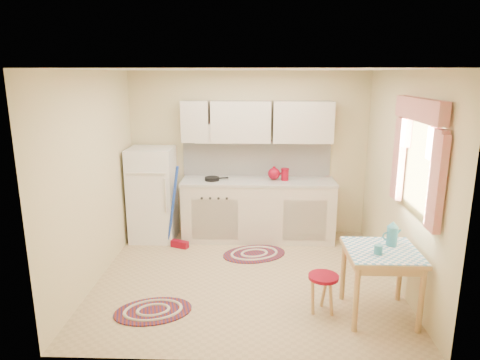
% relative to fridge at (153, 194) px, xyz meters
% --- Properties ---
extents(room_shell, '(3.64, 3.60, 2.52)m').
position_rel_fridge_xyz_m(room_shell, '(1.58, -1.01, 0.90)').
color(room_shell, tan).
rests_on(room_shell, ground).
extents(fridge, '(0.65, 0.60, 1.40)m').
position_rel_fridge_xyz_m(fridge, '(0.00, 0.00, 0.00)').
color(fridge, white).
rests_on(fridge, ground).
extents(broom, '(0.30, 0.22, 1.20)m').
position_rel_fridge_xyz_m(broom, '(0.45, -0.35, -0.10)').
color(broom, '#1D41B9').
rests_on(broom, ground).
extents(base_cabinets, '(2.25, 0.60, 0.88)m').
position_rel_fridge_xyz_m(base_cabinets, '(1.58, 0.05, -0.26)').
color(base_cabinets, beige).
rests_on(base_cabinets, ground).
extents(countertop, '(2.27, 0.62, 0.04)m').
position_rel_fridge_xyz_m(countertop, '(1.58, 0.05, 0.20)').
color(countertop, '#B0AFA7').
rests_on(countertop, base_cabinets).
extents(frying_pan, '(0.26, 0.26, 0.05)m').
position_rel_fridge_xyz_m(frying_pan, '(0.90, 0.00, 0.24)').
color(frying_pan, black).
rests_on(frying_pan, countertop).
extents(red_kettle, '(0.24, 0.23, 0.20)m').
position_rel_fridge_xyz_m(red_kettle, '(1.81, 0.05, 0.32)').
color(red_kettle, maroon).
rests_on(red_kettle, countertop).
extents(red_canister, '(0.11, 0.11, 0.16)m').
position_rel_fridge_xyz_m(red_canister, '(1.97, 0.05, 0.30)').
color(red_canister, maroon).
rests_on(red_canister, countertop).
extents(table, '(0.72, 0.72, 0.72)m').
position_rel_fridge_xyz_m(table, '(2.82, -2.04, -0.34)').
color(table, tan).
rests_on(table, ground).
extents(stool, '(0.40, 0.40, 0.42)m').
position_rel_fridge_xyz_m(stool, '(2.25, -2.01, -0.49)').
color(stool, maroon).
rests_on(stool, ground).
extents(coffee_pot, '(0.16, 0.14, 0.28)m').
position_rel_fridge_xyz_m(coffee_pot, '(2.95, -1.92, 0.16)').
color(coffee_pot, teal).
rests_on(coffee_pot, table).
extents(mug, '(0.10, 0.10, 0.10)m').
position_rel_fridge_xyz_m(mug, '(2.75, -2.14, 0.07)').
color(mug, teal).
rests_on(mug, table).
extents(rug_center, '(1.03, 0.85, 0.02)m').
position_rel_fridge_xyz_m(rug_center, '(1.53, -0.56, -0.69)').
color(rug_center, maroon).
rests_on(rug_center, ground).
extents(rug_left, '(0.94, 0.75, 0.02)m').
position_rel_fridge_xyz_m(rug_left, '(0.46, -2.08, -0.69)').
color(rug_left, maroon).
rests_on(rug_left, ground).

